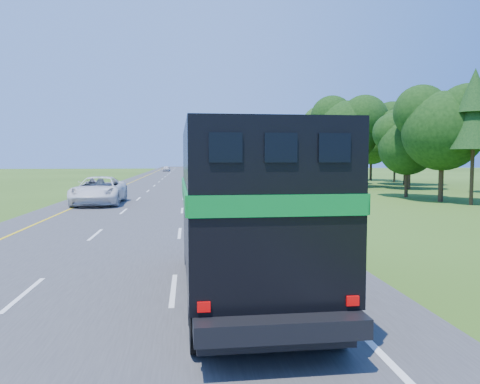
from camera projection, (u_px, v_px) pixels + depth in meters
The scene contains 5 objects.
road at pixel (167, 189), 50.40m from camera, with size 15.00×260.00×0.04m, color #38383A.
lane_markings at pixel (167, 189), 50.40m from camera, with size 11.15×260.00×0.01m.
horse_truck at pixel (244, 208), 11.21m from camera, with size 3.05×9.16×4.03m.
white_suv at pixel (99, 190), 33.83m from camera, with size 3.30×7.16×1.99m, color silver.
far_car at pixel (167, 169), 114.82m from camera, with size 1.62×4.03×1.37m, color silver.
Camera 1 is at (2.23, -0.85, 3.41)m, focal length 35.00 mm.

